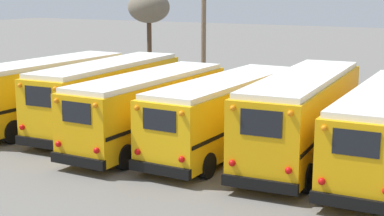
{
  "coord_description": "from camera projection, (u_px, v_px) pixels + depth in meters",
  "views": [
    {
      "loc": [
        11.07,
        -21.37,
        6.57
      ],
      "look_at": [
        0.0,
        0.12,
        1.61
      ],
      "focal_mm": 55.0,
      "sensor_mm": 36.0,
      "label": 1
    }
  ],
  "objects": [
    {
      "name": "utility_pole",
      "position": [
        204.0,
        21.0,
        35.2
      ],
      "size": [
        1.8,
        0.3,
        8.9
      ],
      "color": "#75604C",
      "rests_on": "ground"
    },
    {
      "name": "ground_plane",
      "position": [
        191.0,
        146.0,
        24.9
      ],
      "size": [
        160.0,
        160.0,
        0.0
      ],
      "primitive_type": "plane",
      "color": "#66635E"
    },
    {
      "name": "school_bus_2",
      "position": [
        149.0,
        107.0,
        24.64
      ],
      "size": [
        2.72,
        9.5,
        3.04
      ],
      "color": "#E5A00C",
      "rests_on": "ground"
    },
    {
      "name": "school_bus_1",
      "position": [
        108.0,
        94.0,
        27.33
      ],
      "size": [
        2.62,
        9.82,
        3.19
      ],
      "color": "#EAAA0F",
      "rests_on": "ground"
    },
    {
      "name": "bare_tree_1",
      "position": [
        149.0,
        8.0,
        38.67
      ],
      "size": [
        2.76,
        2.76,
        6.34
      ],
      "color": "#473323",
      "rests_on": "ground"
    },
    {
      "name": "school_bus_3",
      "position": [
        226.0,
        112.0,
        23.92
      ],
      "size": [
        2.95,
        10.08,
        2.97
      ],
      "color": "#EAAA0F",
      "rests_on": "ground"
    },
    {
      "name": "fence_line",
      "position": [
        254.0,
        95.0,
        31.03
      ],
      "size": [
        23.82,
        0.06,
        1.42
      ],
      "color": "#939399",
      "rests_on": "ground"
    },
    {
      "name": "school_bus_0",
      "position": [
        47.0,
        90.0,
        28.26
      ],
      "size": [
        3.0,
        9.58,
        3.16
      ],
      "color": "#EAAA0F",
      "rests_on": "ground"
    },
    {
      "name": "school_bus_4",
      "position": [
        303.0,
        114.0,
        22.64
      ],
      "size": [
        2.89,
        10.37,
        3.31
      ],
      "color": "#E5A00C",
      "rests_on": "ground"
    }
  ]
}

